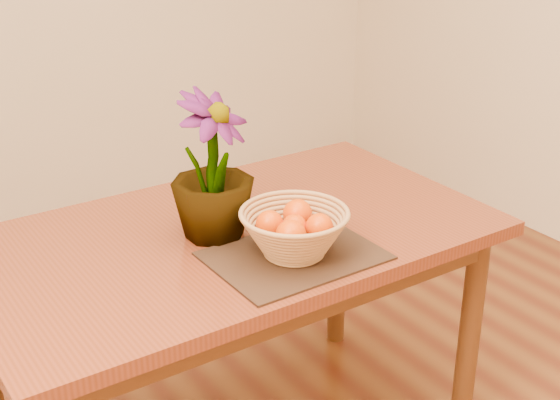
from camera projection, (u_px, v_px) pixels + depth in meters
table at (233, 259)px, 2.13m from camera, size 1.40×0.80×0.75m
placemat at (294, 256)px, 1.95m from camera, size 0.42×0.31×0.01m
wicker_basket at (294, 235)px, 1.93m from camera, size 0.28×0.28×0.11m
orange_pile at (294, 225)px, 1.92m from camera, size 0.16×0.17×0.08m
potted_plant at (212, 167)px, 1.99m from camera, size 0.30×0.30×0.39m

